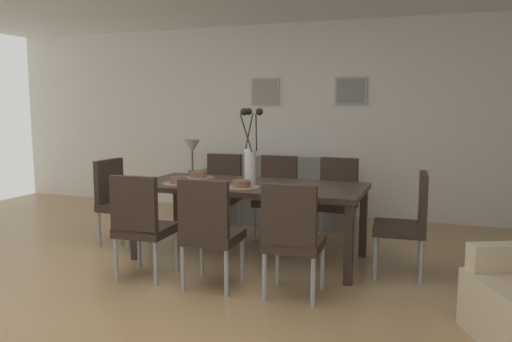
# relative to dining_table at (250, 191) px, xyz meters

# --- Properties ---
(ground_plane) EXTENTS (9.00, 9.00, 0.00)m
(ground_plane) POSITION_rel_dining_table_xyz_m (-0.27, -1.00, -0.67)
(ground_plane) COLOR tan
(back_wall_panel) EXTENTS (9.00, 0.10, 2.60)m
(back_wall_panel) POSITION_rel_dining_table_xyz_m (-0.27, 2.25, 0.63)
(back_wall_panel) COLOR white
(back_wall_panel) RESTS_ON ground
(dining_table) EXTENTS (2.20, 0.97, 0.74)m
(dining_table) POSITION_rel_dining_table_xyz_m (0.00, 0.00, 0.00)
(dining_table) COLOR #33261E
(dining_table) RESTS_ON ground
(dining_chair_near_left) EXTENTS (0.46, 0.46, 0.92)m
(dining_chair_near_left) POSITION_rel_dining_table_xyz_m (-0.66, -0.90, -0.16)
(dining_chair_near_left) COLOR #33261E
(dining_chair_near_left) RESTS_ON ground
(dining_chair_near_right) EXTENTS (0.47, 0.47, 0.92)m
(dining_chair_near_right) POSITION_rel_dining_table_xyz_m (-0.69, 0.87, -0.16)
(dining_chair_near_right) COLOR #33261E
(dining_chair_near_right) RESTS_ON ground
(dining_chair_far_left) EXTENTS (0.46, 0.46, 0.92)m
(dining_chair_far_left) POSITION_rel_dining_table_xyz_m (-0.01, -0.91, -0.16)
(dining_chair_far_left) COLOR #33261E
(dining_chair_far_left) RESTS_ON ground
(dining_chair_far_right) EXTENTS (0.47, 0.47, 0.92)m
(dining_chair_far_right) POSITION_rel_dining_table_xyz_m (-0.01, 0.89, -0.16)
(dining_chair_far_right) COLOR #33261E
(dining_chair_far_right) RESTS_ON ground
(dining_chair_mid_left) EXTENTS (0.46, 0.46, 0.92)m
(dining_chair_mid_left) POSITION_rel_dining_table_xyz_m (0.68, -0.88, -0.16)
(dining_chair_mid_left) COLOR #33261E
(dining_chair_mid_left) RESTS_ON ground
(dining_chair_mid_right) EXTENTS (0.47, 0.47, 0.92)m
(dining_chair_mid_right) POSITION_rel_dining_table_xyz_m (0.67, 0.90, -0.16)
(dining_chair_mid_right) COLOR #33261E
(dining_chair_mid_right) RESTS_ON ground
(dining_chair_head_west) EXTENTS (0.46, 0.46, 0.92)m
(dining_chair_head_west) POSITION_rel_dining_table_xyz_m (-1.52, -0.01, -0.16)
(dining_chair_head_west) COLOR #33261E
(dining_chair_head_west) RESTS_ON ground
(dining_chair_head_east) EXTENTS (0.47, 0.47, 0.92)m
(dining_chair_head_east) POSITION_rel_dining_table_xyz_m (1.49, -0.01, -0.16)
(dining_chair_head_east) COLOR #33261E
(dining_chair_head_east) RESTS_ON ground
(centerpiece_vase) EXTENTS (0.21, 0.23, 0.73)m
(centerpiece_vase) POSITION_rel_dining_table_xyz_m (0.00, 0.00, 0.35)
(centerpiece_vase) COLOR silver
(centerpiece_vase) RESTS_ON dining_table
(placemat_near_left) EXTENTS (0.32, 0.32, 0.01)m
(placemat_near_left) POSITION_rel_dining_table_xyz_m (-0.66, -0.22, 0.07)
(placemat_near_left) COLOR #7F705B
(placemat_near_left) RESTS_ON dining_table
(bowl_near_left) EXTENTS (0.17, 0.17, 0.07)m
(bowl_near_left) POSITION_rel_dining_table_xyz_m (-0.66, -0.22, 0.11)
(bowl_near_left) COLOR brown
(bowl_near_left) RESTS_ON dining_table
(placemat_near_right) EXTENTS (0.32, 0.32, 0.01)m
(placemat_near_right) POSITION_rel_dining_table_xyz_m (-0.66, 0.22, 0.07)
(placemat_near_right) COLOR #7F705B
(placemat_near_right) RESTS_ON dining_table
(bowl_near_right) EXTENTS (0.17, 0.17, 0.07)m
(bowl_near_right) POSITION_rel_dining_table_xyz_m (-0.66, 0.22, 0.11)
(bowl_near_right) COLOR brown
(bowl_near_right) RESTS_ON dining_table
(placemat_far_left) EXTENTS (0.32, 0.32, 0.01)m
(placemat_far_left) POSITION_rel_dining_table_xyz_m (0.00, -0.22, 0.07)
(placemat_far_left) COLOR #7F705B
(placemat_far_left) RESTS_ON dining_table
(bowl_far_left) EXTENTS (0.17, 0.17, 0.07)m
(bowl_far_left) POSITION_rel_dining_table_xyz_m (0.00, -0.22, 0.11)
(bowl_far_left) COLOR brown
(bowl_far_left) RESTS_ON dining_table
(sofa) EXTENTS (1.92, 0.84, 0.80)m
(sofa) POSITION_rel_dining_table_xyz_m (-0.39, 1.69, -0.39)
(sofa) COLOR gray
(sofa) RESTS_ON ground
(side_table) EXTENTS (0.36, 0.36, 0.52)m
(side_table) POSITION_rel_dining_table_xyz_m (-1.47, 1.66, -0.41)
(side_table) COLOR #33261E
(side_table) RESTS_ON ground
(table_lamp) EXTENTS (0.22, 0.22, 0.51)m
(table_lamp) POSITION_rel_dining_table_xyz_m (-1.47, 1.66, 0.22)
(table_lamp) COLOR #4C4C51
(table_lamp) RESTS_ON side_table
(framed_picture_left) EXTENTS (0.41, 0.03, 0.38)m
(framed_picture_left) POSITION_rel_dining_table_xyz_m (-0.59, 2.18, 1.01)
(framed_picture_left) COLOR #B2ADA3
(framed_picture_center) EXTENTS (0.42, 0.03, 0.37)m
(framed_picture_center) POSITION_rel_dining_table_xyz_m (0.59, 2.18, 1.01)
(framed_picture_center) COLOR #B2ADA3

